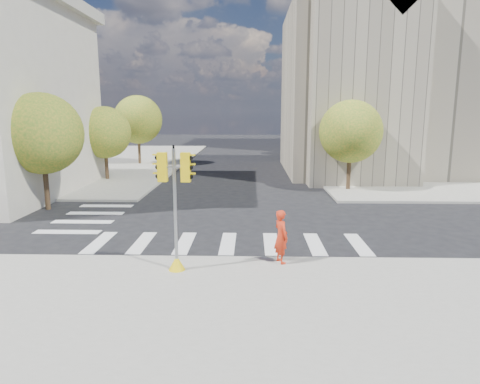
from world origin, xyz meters
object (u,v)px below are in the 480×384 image
Objects in this scene: photographer at (281,236)px; lamp_far at (317,119)px; lamp_near at (346,122)px; traffic_signal at (176,219)px.

lamp_far is at bearing -35.22° from photographer.
lamp_far reaches higher than photographer.
photographer is (-6.09, -18.60, -3.48)m from lamp_near.
lamp_near is 1.00× the size of lamp_far.
photographer is at bearing -108.13° from lamp_near.
photographer is (3.55, 0.81, -0.81)m from traffic_signal.
lamp_near is at bearing -42.77° from photographer.
traffic_signal is 2.21× the size of photographer.
lamp_near is 1.93× the size of traffic_signal.
traffic_signal reaches higher than photographer.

